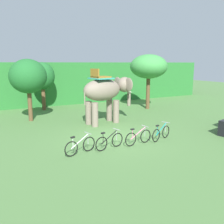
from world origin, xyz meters
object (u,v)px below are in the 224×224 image
object	(u,v)px
bike_pink	(138,137)
bike_teal	(161,133)
tree_center	(42,76)
bike_white	(80,146)
bike_black	(110,141)
elephant	(106,92)
tree_center_left	(149,67)
tree_left	(28,77)

from	to	relation	value
bike_pink	bike_teal	xyz separation A→B (m)	(1.53, 0.05, 0.00)
bike_pink	tree_center	bearing A→B (deg)	100.63
bike_white	bike_pink	bearing A→B (deg)	-2.57
tree_center	bike_black	bearing A→B (deg)	-87.03
tree_center	bike_pink	xyz separation A→B (m)	(2.22, -11.84, -2.60)
tree_center	bike_teal	xyz separation A→B (m)	(3.75, -11.79, -2.60)
bike_black	bike_pink	size ratio (longest dim) A/B	0.99
elephant	bike_white	world-z (taller)	elephant
tree_center_left	bike_white	size ratio (longest dim) A/B	2.96
bike_pink	tree_center_left	bearing A→B (deg)	51.50
tree_center	bike_white	size ratio (longest dim) A/B	2.54
bike_pink	bike_teal	world-z (taller)	same
bike_white	tree_center_left	bearing A→B (deg)	39.68
elephant	tree_center	bearing A→B (deg)	112.60
tree_left	bike_pink	size ratio (longest dim) A/B	2.60
tree_center_left	bike_pink	xyz separation A→B (m)	(-6.38, -8.02, -3.42)
tree_left	bike_black	distance (m)	8.75
tree_center	bike_pink	bearing A→B (deg)	-79.37
elephant	bike_black	size ratio (longest dim) A/B	2.52
tree_center_left	bike_pink	bearing A→B (deg)	-128.50
bike_black	bike_teal	world-z (taller)	same
bike_pink	bike_teal	distance (m)	1.53
tree_left	bike_black	bearing A→B (deg)	-73.22
tree_left	tree_center	bearing A→B (deg)	64.88
tree_left	tree_center_left	size ratio (longest dim) A/B	0.90
tree_center	elephant	distance (m)	7.48
bike_teal	elephant	bearing A→B (deg)	100.31
tree_center	tree_center_left	distance (m)	9.45
bike_teal	bike_black	bearing A→B (deg)	179.14
tree_left	bike_white	size ratio (longest dim) A/B	2.67
tree_left	tree_center_left	bearing A→B (deg)	-0.12
elephant	bike_white	size ratio (longest dim) A/B	2.55
tree_center	tree_center_left	size ratio (longest dim) A/B	0.86
bike_white	bike_teal	world-z (taller)	same
bike_white	bike_pink	world-z (taller)	same
tree_center_left	bike_teal	distance (m)	9.93
tree_left	bike_teal	world-z (taller)	tree_left
tree_center	bike_teal	world-z (taller)	tree_center
tree_center_left	bike_teal	world-z (taller)	tree_center_left
bike_pink	tree_left	bearing A→B (deg)	116.50
bike_pink	elephant	bearing A→B (deg)	82.75
tree_left	bike_white	world-z (taller)	tree_left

